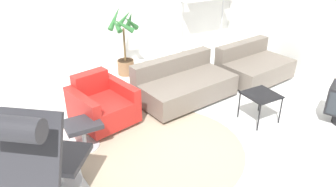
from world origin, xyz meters
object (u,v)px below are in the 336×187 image
at_px(couch_low, 183,85).
at_px(couch_second, 253,67).
at_px(ottoman, 83,129).
at_px(potted_plant, 125,47).
at_px(armchair_red, 102,106).
at_px(side_table, 261,97).
at_px(lounge_chair, 35,149).

distance_m(couch_low, couch_second, 1.52).
xyz_separation_m(ottoman, couch_second, (3.33, 0.55, -0.02)).
bearing_deg(couch_second, potted_plant, -43.10).
bearing_deg(couch_low, ottoman, 7.94).
bearing_deg(armchair_red, potted_plant, -136.46).
bearing_deg(side_table, lounge_chair, -176.15).
bearing_deg(side_table, couch_second, 51.36).
bearing_deg(armchair_red, couch_second, 168.84).
relative_size(lounge_chair, potted_plant, 0.95).
relative_size(ottoman, couch_low, 0.27).
height_order(armchair_red, potted_plant, potted_plant).
bearing_deg(couch_second, armchair_red, -6.36).
bearing_deg(couch_second, couch_low, -6.90).
height_order(lounge_chair, couch_low, lounge_chair).
distance_m(lounge_chair, couch_low, 2.82).
xyz_separation_m(ottoman, potted_plant, (1.38, 1.91, 0.29)).
relative_size(couch_low, couch_second, 1.23).
distance_m(armchair_red, couch_second, 2.92).
bearing_deg(potted_plant, armchair_red, -123.65).
relative_size(lounge_chair, couch_second, 0.89).
distance_m(couch_second, potted_plant, 2.40).
distance_m(couch_second, side_table, 1.48).
bearing_deg(ottoman, lounge_chair, -128.22).
distance_m(armchair_red, couch_low, 1.40).
relative_size(armchair_red, potted_plant, 0.74).
relative_size(ottoman, potted_plant, 0.35).
distance_m(couch_low, potted_plant, 1.50).
xyz_separation_m(lounge_chair, couch_second, (3.96, 1.35, -0.48)).
bearing_deg(couch_second, lounge_chair, 10.85).
height_order(lounge_chair, potted_plant, potted_plant).
bearing_deg(ottoman, couch_low, 15.94).
height_order(ottoman, side_table, side_table).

